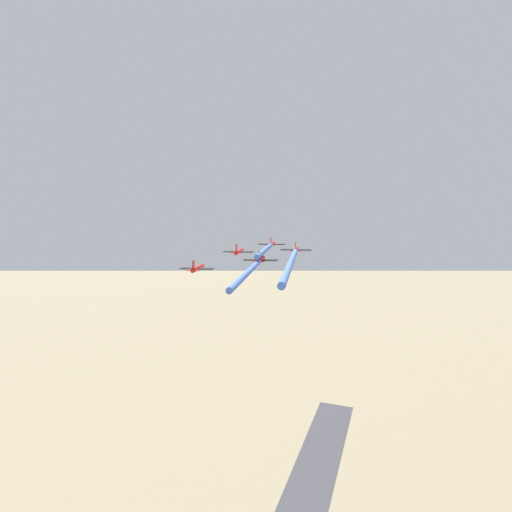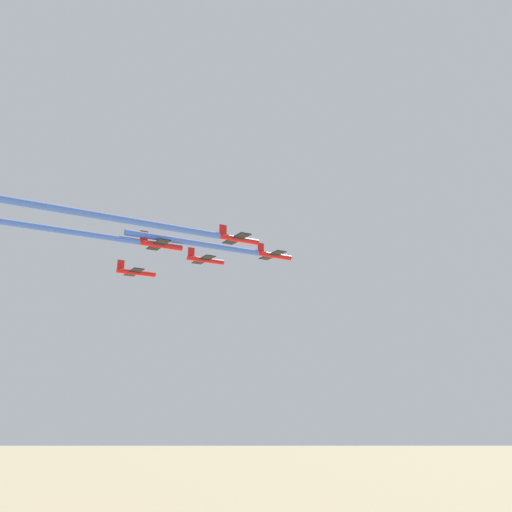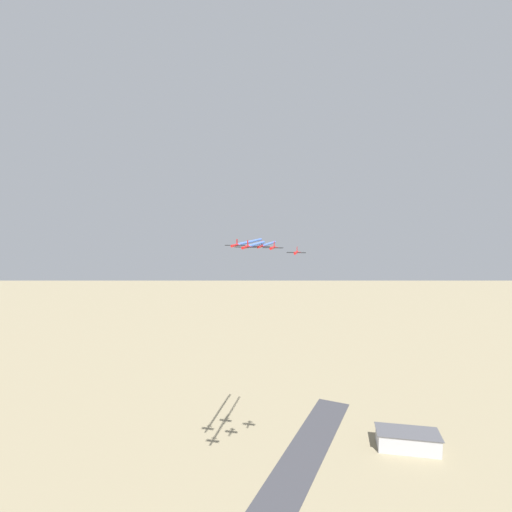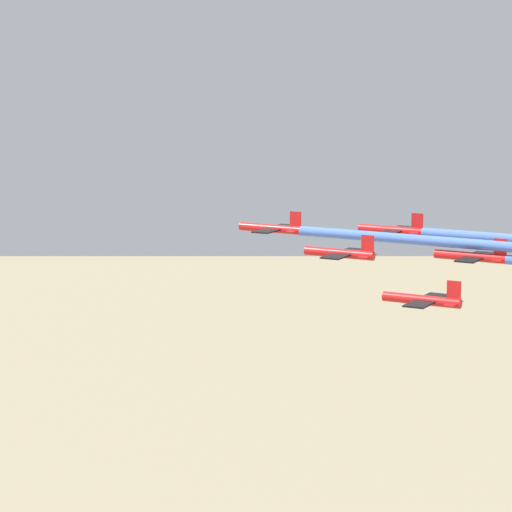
# 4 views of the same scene
# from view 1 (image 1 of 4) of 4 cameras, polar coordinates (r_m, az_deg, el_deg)

# --- Properties ---
(jet_0) EXTENTS (9.29, 9.90, 3.32)m
(jet_0) POSITION_cam_1_polar(r_m,az_deg,el_deg) (137.09, 2.29, 1.73)
(jet_0) COLOR red
(jet_1) EXTENTS (9.29, 9.90, 3.32)m
(jet_1) POSITION_cam_1_polar(r_m,az_deg,el_deg) (123.58, -2.50, 0.65)
(jet_1) COLOR red
(jet_2) EXTENTS (9.29, 9.90, 3.32)m
(jet_2) POSITION_cam_1_polar(r_m,az_deg,el_deg) (121.55, 5.74, 0.93)
(jet_2) COLOR red
(jet_3) EXTENTS (9.29, 9.90, 3.32)m
(jet_3) POSITION_cam_1_polar(r_m,az_deg,el_deg) (111.48, -8.38, -1.74)
(jet_3) COLOR red
(jet_4) EXTENTS (9.29, 9.90, 3.32)m
(jet_4) POSITION_cam_1_polar(r_m,az_deg,el_deg) (107.51, 0.70, -0.52)
(jet_4) COLOR red
(smoke_trail_0) EXTENTS (2.50, 33.55, 1.38)m
(smoke_trail_0) POSITION_cam_1_polar(r_m,az_deg,el_deg) (116.01, 1.25, 0.82)
(smoke_trail_0) COLOR #4C72D8
(smoke_trail_2) EXTENTS (3.21, 54.25, 1.39)m
(smoke_trail_2) POSITION_cam_1_polar(r_m,az_deg,el_deg) (90.14, 4.95, -1.07)
(smoke_trail_2) COLOR #4C72D8
(smoke_trail_4) EXTENTS (2.49, 37.35, 1.25)m
(smoke_trail_4) POSITION_cam_1_polar(r_m,az_deg,el_deg) (84.77, -1.29, -2.49)
(smoke_trail_4) COLOR #4C72D8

